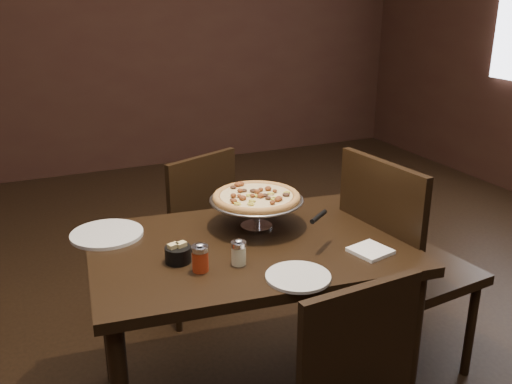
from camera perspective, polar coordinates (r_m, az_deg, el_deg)
name	(u,v)px	position (r m, az deg, el deg)	size (l,w,h in m)	color
room	(276,52)	(1.88, 2.03, 13.79)	(6.04, 7.04, 2.84)	black
dining_table	(249,266)	(2.14, -0.68, -7.46)	(1.22, 0.88, 0.71)	black
pizza_stand	(256,197)	(2.19, 0.04, -0.54)	(0.36, 0.36, 0.15)	silver
parmesan_shaker	(239,252)	(1.93, -1.74, -6.05)	(0.05, 0.05, 0.09)	beige
pepper_flake_shaker	(200,258)	(1.89, -5.60, -6.56)	(0.06, 0.06, 0.10)	#9B180E
packet_caddy	(178,254)	(1.97, -7.81, -6.14)	(0.09, 0.09, 0.07)	black
napkin_stack	(370,251)	(2.06, 11.38, -5.78)	(0.12, 0.12, 0.01)	white
plate_left	(107,234)	(2.23, -14.69, -4.09)	(0.27, 0.27, 0.01)	silver
plate_near	(298,277)	(1.86, 4.23, -8.45)	(0.21, 0.21, 0.01)	silver
serving_spatula	(319,217)	(2.03, 6.27, -2.51)	(0.15, 0.15, 0.02)	silver
chair_far	(189,228)	(2.86, -6.76, -3.56)	(0.53, 0.53, 0.87)	black
chair_side	(400,260)	(2.44, 14.20, -6.66)	(0.50, 0.50, 0.98)	black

